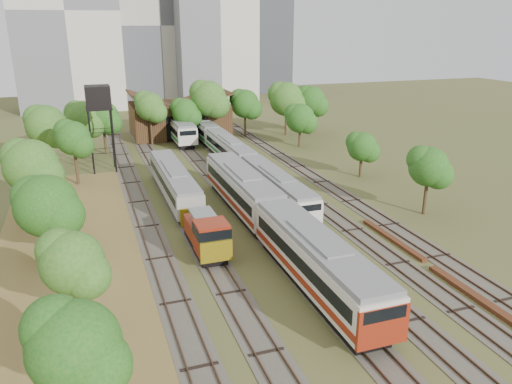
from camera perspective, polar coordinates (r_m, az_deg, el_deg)
name	(u,v)px	position (r m, az deg, el deg)	size (l,w,h in m)	color
ground	(352,296)	(36.79, 10.89, -11.58)	(240.00, 240.00, 0.00)	#475123
dry_grass_patch	(83,284)	(39.68, -19.15, -9.94)	(14.00, 60.00, 0.04)	brown
tracks	(238,191)	(57.57, -2.06, 0.13)	(24.60, 80.00, 0.19)	#4C473D
railcar_red_set	(273,220)	(43.46, 1.97, -3.18)	(3.31, 34.58, 4.10)	black
railcar_green_set	(230,150)	(69.20, -3.01, 4.77)	(2.68, 52.07, 3.31)	black
railcar_rear	(178,128)	(84.06, -8.88, 7.22)	(3.04, 16.08, 3.76)	black
shunter_locomotive	(207,235)	(41.84, -5.65, -4.93)	(2.63, 8.10, 3.44)	black
old_grey_coach	(174,182)	(55.45, -9.35, 1.14)	(2.78, 18.00, 3.43)	black
water_tower	(98,100)	(66.80, -17.61, 10.03)	(3.19, 3.19, 11.03)	black
rail_pile_near	(476,297)	(38.86, 23.89, -10.96)	(0.64, 9.56, 0.32)	#592F19
rail_pile_far	(393,239)	(46.17, 15.36, -5.23)	(0.57, 9.11, 0.30)	#592F19
maintenance_shed	(179,118)	(87.96, -8.76, 8.34)	(16.45, 11.55, 7.58)	#341D12
tree_band_left	(50,171)	(49.96, -22.52, 2.19)	(8.26, 53.92, 8.56)	#382616
tree_band_far	(210,105)	(81.48, -5.24, 9.83)	(42.26, 10.13, 9.74)	#382616
tree_band_right	(344,136)	(66.34, 10.01, 6.31)	(4.66, 35.40, 6.95)	#382616
tower_left	(65,11)	(122.23, -21.02, 18.74)	(22.00, 16.00, 42.00)	beige
tower_centre	(155,25)	(128.56, -11.47, 18.15)	(20.00, 18.00, 36.00)	#AFAC9F
tower_far_right	(265,40)	(146.33, 1.07, 16.95)	(12.00, 12.00, 28.00)	#38393F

